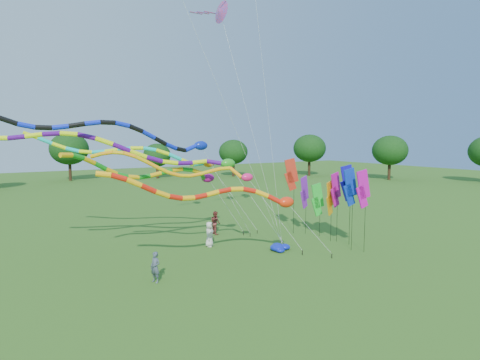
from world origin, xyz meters
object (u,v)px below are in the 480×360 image
tube_kite_red (225,195)px  tube_kite_orange (194,170)px  person_b (155,267)px  blue_nylon_heap (275,248)px  person_a (209,234)px  person_c (215,223)px

tube_kite_red → tube_kite_orange: (-0.79, 2.41, 1.24)m
tube_kite_red → person_b: bearing=-166.8°
person_b → blue_nylon_heap: bearing=74.9°
blue_nylon_heap → person_a: (-3.13, 3.17, 0.66)m
person_c → tube_kite_orange: bearing=141.4°
person_a → person_b: (-5.43, -4.62, -0.06)m
person_b → person_c: person_c is taller
tube_kite_red → person_b: (-4.07, 0.04, -3.43)m
tube_kite_red → blue_nylon_heap: tube_kite_red is taller
person_b → tube_kite_red: bearing=64.8°
tube_kite_orange → person_c: bearing=73.7°
tube_kite_red → tube_kite_orange: size_ratio=1.13×
tube_kite_red → blue_nylon_heap: size_ratio=9.38×
tube_kite_orange → person_a: (2.14, 2.25, -4.61)m
blue_nylon_heap → person_b: person_b is taller
person_a → person_c: bearing=12.5°
tube_kite_orange → person_b: tube_kite_orange is taller
blue_nylon_heap → person_c: bearing=100.3°
person_b → person_c: bearing=110.8°
tube_kite_red → tube_kite_orange: 2.82m
tube_kite_orange → person_b: 6.18m
tube_kite_red → person_c: 8.96m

